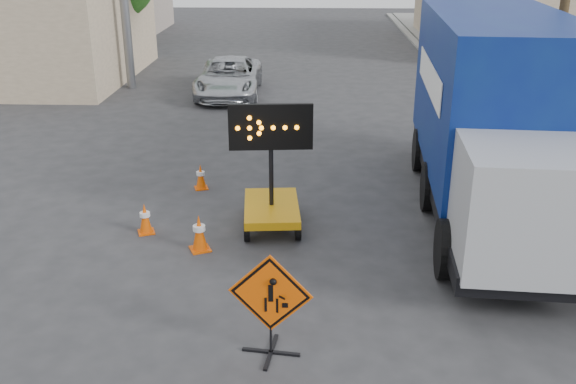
# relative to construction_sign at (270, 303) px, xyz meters

# --- Properties ---
(ground) EXTENTS (100.00, 100.00, 0.00)m
(ground) POSITION_rel_construction_sign_xyz_m (-0.54, 0.23, -0.90)
(ground) COLOR #2D2D30
(ground) RESTS_ON ground
(curb_right) EXTENTS (0.40, 60.00, 0.12)m
(curb_right) POSITION_rel_construction_sign_xyz_m (6.66, 15.23, -0.84)
(curb_right) COLOR gray
(curb_right) RESTS_ON ground
(sidewalk_right) EXTENTS (4.00, 60.00, 0.15)m
(sidewalk_right) POSITION_rel_construction_sign_xyz_m (8.96, 15.23, -0.82)
(sidewalk_right) COLOR gray
(sidewalk_right) RESTS_ON ground
(building_right_far) EXTENTS (10.00, 14.00, 4.60)m
(building_right_far) POSITION_rel_construction_sign_xyz_m (12.46, 30.23, 1.40)
(building_right_far) COLOR #C6AE8F
(building_right_far) RESTS_ON ground
(construction_sign) EXTENTS (1.28, 0.91, 1.70)m
(construction_sign) POSITION_rel_construction_sign_xyz_m (0.00, 0.00, 0.00)
(construction_sign) COLOR black
(construction_sign) RESTS_ON ground
(arrow_board) EXTENTS (1.76, 2.05, 2.79)m
(arrow_board) POSITION_rel_construction_sign_xyz_m (-0.28, 4.63, -0.27)
(arrow_board) COLOR #CE8C0B
(arrow_board) RESTS_ON ground
(pickup_truck) EXTENTS (2.55, 5.29, 1.45)m
(pickup_truck) POSITION_rel_construction_sign_xyz_m (-2.75, 17.05, -0.17)
(pickup_truck) COLOR #B7BBBF
(pickup_truck) RESTS_ON ground
(box_truck) EXTENTS (3.47, 9.46, 4.41)m
(box_truck) POSITION_rel_construction_sign_xyz_m (4.64, 5.60, 1.10)
(box_truck) COLOR black
(box_truck) RESTS_ON ground
(cone_a) EXTENTS (0.52, 0.52, 0.77)m
(cone_a) POSITION_rel_construction_sign_xyz_m (-1.67, 3.44, -0.51)
(cone_a) COLOR #E95004
(cone_a) RESTS_ON ground
(cone_b) EXTENTS (0.44, 0.44, 0.68)m
(cone_b) POSITION_rel_construction_sign_xyz_m (-2.98, 4.21, -0.56)
(cone_b) COLOR #E95004
(cone_b) RESTS_ON ground
(cone_c) EXTENTS (0.41, 0.41, 0.64)m
(cone_c) POSITION_rel_construction_sign_xyz_m (-2.21, 6.85, -0.58)
(cone_c) COLOR #E95004
(cone_c) RESTS_ON ground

